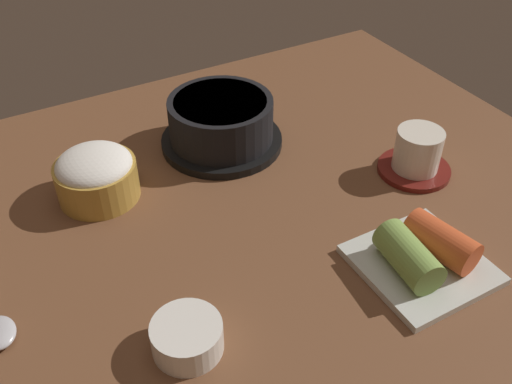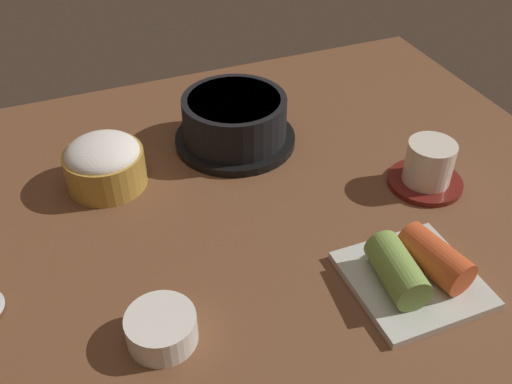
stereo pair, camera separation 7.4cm
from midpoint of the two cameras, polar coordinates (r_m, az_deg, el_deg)
name	(u,v)px [view 2 (the right image)]	position (r cm, az deg, el deg)	size (l,w,h in cm)	color
dining_table	(237,210)	(77.43, 0.81, -1.89)	(100.00, 76.00, 2.00)	brown
stone_pot	(235,121)	(86.49, 0.33, 6.99)	(18.35, 18.35, 7.65)	black
rice_bowl	(104,163)	(79.92, -12.29, 2.77)	(10.91, 10.91, 7.11)	#B78C38
tea_cup_with_saucer	(428,167)	(82.88, 19.21, 2.29)	(10.33, 10.33, 6.74)	maroon
kimchi_plate	(415,270)	(68.64, 18.51, -7.52)	(14.16, 14.16, 5.25)	silver
side_bowl_near	(161,328)	(60.61, -5.86, -13.42)	(7.40, 7.40, 3.43)	white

